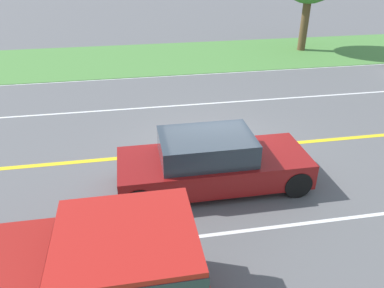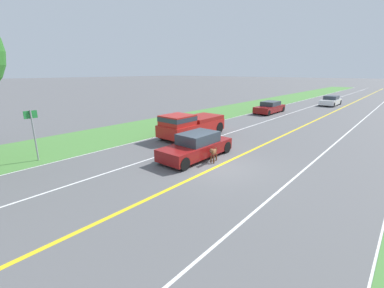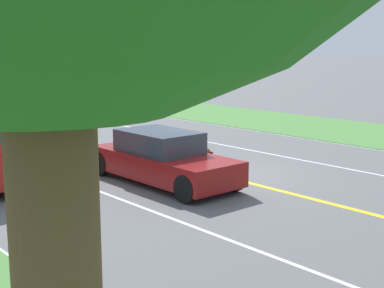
{
  "view_description": "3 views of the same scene",
  "coord_description": "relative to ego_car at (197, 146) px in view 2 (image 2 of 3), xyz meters",
  "views": [
    {
      "loc": [
        9.26,
        -2.19,
        5.39
      ],
      "look_at": [
        1.09,
        -0.75,
        0.87
      ],
      "focal_mm": 35.0,
      "sensor_mm": 36.0,
      "label": 1
    },
    {
      "loc": [
        -6.97,
        10.14,
        4.66
      ],
      "look_at": [
        1.83,
        -0.13,
        0.81
      ],
      "focal_mm": 24.0,
      "sensor_mm": 36.0,
      "label": 2
    },
    {
      "loc": [
        10.38,
        10.74,
        3.59
      ],
      "look_at": [
        1.29,
        0.35,
        1.11
      ],
      "focal_mm": 50.0,
      "sensor_mm": 36.0,
      "label": 3
    }
  ],
  "objects": [
    {
      "name": "ground_plane",
      "position": [
        -1.72,
        0.38,
        -0.65
      ],
      "size": [
        400.0,
        400.0,
        0.0
      ],
      "primitive_type": "plane",
      "color": "#5B5B5E"
    },
    {
      "name": "centre_divider_line",
      "position": [
        -1.72,
        0.38,
        -0.65
      ],
      "size": [
        0.18,
        160.0,
        0.01
      ],
      "primitive_type": "cube",
      "color": "yellow",
      "rests_on": "ground"
    },
    {
      "name": "lane_edge_line_right",
      "position": [
        5.28,
        0.38,
        -0.65
      ],
      "size": [
        0.14,
        160.0,
        0.01
      ],
      "primitive_type": "cube",
      "color": "white",
      "rests_on": "ground"
    },
    {
      "name": "lane_dash_same_dir",
      "position": [
        1.78,
        0.38,
        -0.65
      ],
      "size": [
        0.1,
        160.0,
        0.01
      ],
      "primitive_type": "cube",
      "color": "white",
      "rests_on": "ground"
    },
    {
      "name": "lane_dash_oncoming",
      "position": [
        -5.22,
        0.38,
        -0.65
      ],
      "size": [
        0.1,
        160.0,
        0.01
      ],
      "primitive_type": "cube",
      "color": "white",
      "rests_on": "ground"
    },
    {
      "name": "grass_verge_right",
      "position": [
        8.28,
        0.38,
        -0.64
      ],
      "size": [
        6.0,
        160.0,
        0.03
      ],
      "primitive_type": "cube",
      "color": "#4C843D",
      "rests_on": "ground"
    },
    {
      "name": "ego_car",
      "position": [
        0.0,
        0.0,
        0.0
      ],
      "size": [
        1.8,
        4.59,
        1.4
      ],
      "color": "maroon",
      "rests_on": "ground"
    },
    {
      "name": "dog",
      "position": [
        -1.19,
        0.04,
        -0.1
      ],
      "size": [
        0.49,
        1.15,
        0.87
      ],
      "rotation": [
        0.0,
        0.0,
        0.33
      ],
      "color": "brown",
      "rests_on": "ground"
    },
    {
      "name": "pickup_truck",
      "position": [
        3.4,
        -3.35,
        0.26
      ],
      "size": [
        2.14,
        5.37,
        1.77
      ],
      "color": "red",
      "rests_on": "ground"
    },
    {
      "name": "car_trailing_near",
      "position": [
        3.77,
        -17.79,
        -0.03
      ],
      "size": [
        1.84,
        4.78,
        1.32
      ],
      "color": "maroon",
      "rests_on": "ground"
    },
    {
      "name": "car_trailing_mid",
      "position": [
        0.18,
        -29.96,
        -0.02
      ],
      "size": [
        1.93,
        4.63,
        1.34
      ],
      "color": "white",
      "rests_on": "ground"
    },
    {
      "name": "street_sign",
      "position": [
        6.15,
        5.99,
        1.07
      ],
      "size": [
        0.11,
        0.64,
        2.76
      ],
      "color": "gray",
      "rests_on": "ground"
    }
  ]
}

